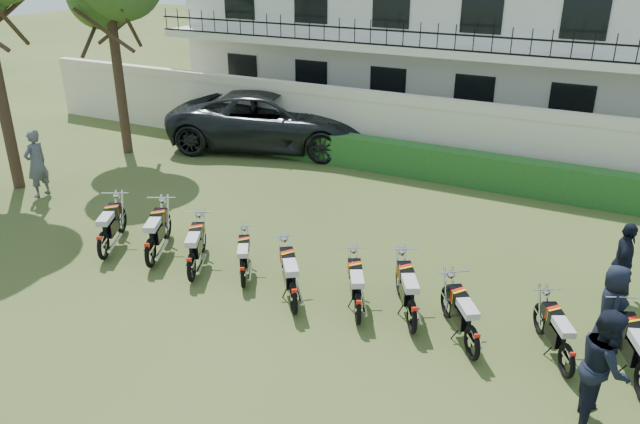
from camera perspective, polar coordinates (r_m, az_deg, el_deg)
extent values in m
plane|color=#36461C|center=(13.68, -3.67, -5.57)|extent=(100.00, 100.00, 0.00)
cube|color=beige|center=(20.07, 8.01, 6.92)|extent=(30.00, 0.30, 2.00)
cube|color=beige|center=(19.78, 8.19, 10.11)|extent=(30.00, 0.35, 0.30)
cube|color=#194318|center=(19.20, 9.93, 4.47)|extent=(18.00, 0.60, 1.00)
cube|color=silver|center=(25.22, 13.12, 15.72)|extent=(20.00, 8.00, 7.00)
cube|color=silver|center=(20.74, 9.65, 14.44)|extent=(20.00, 1.40, 0.25)
cube|color=black|center=(20.04, 9.17, 15.90)|extent=(20.00, 0.05, 0.05)
cube|color=black|center=(20.11, 9.08, 14.63)|extent=(20.00, 0.05, 0.05)
cube|color=black|center=(24.98, -7.00, 11.64)|extent=(1.30, 0.12, 2.20)
cube|color=black|center=(23.46, -0.77, 11.05)|extent=(1.30, 0.12, 2.20)
cube|color=black|center=(22.25, 6.19, 10.23)|extent=(1.30, 0.12, 2.20)
cube|color=black|center=(21.40, 13.78, 9.17)|extent=(1.30, 0.12, 2.20)
cube|color=black|center=(20.94, 21.80, 7.87)|extent=(1.30, 0.12, 2.20)
cube|color=black|center=(20.39, 23.31, 17.35)|extent=(1.30, 0.12, 2.20)
cylinder|color=#473323|center=(21.90, -17.94, 11.80)|extent=(0.32, 0.32, 5.25)
torus|color=black|center=(14.28, -20.01, -4.28)|extent=(0.39, 0.63, 0.66)
torus|color=black|center=(15.47, -18.41, -1.88)|extent=(0.39, 0.63, 0.66)
cube|color=black|center=(14.76, -19.33, -2.56)|extent=(0.45, 0.62, 0.33)
cube|color=black|center=(14.85, -19.19, -1.12)|extent=(0.48, 0.56, 0.24)
cube|color=red|center=(14.85, -19.20, -1.08)|extent=(0.26, 0.27, 0.25)
cube|color=yellow|center=(14.79, -19.27, -1.19)|extent=(0.24, 0.25, 0.25)
cube|color=#B3B3B3|center=(14.37, -19.85, -1.86)|extent=(0.51, 0.65, 0.13)
cylinder|color=silver|center=(15.03, -18.96, 0.55)|extent=(0.59, 0.33, 0.03)
torus|color=black|center=(13.60, -16.00, -5.11)|extent=(0.39, 0.65, 0.67)
torus|color=black|center=(14.83, -14.52, -2.48)|extent=(0.39, 0.65, 0.67)
cube|color=black|center=(14.09, -15.35, -3.24)|extent=(0.45, 0.63, 0.33)
cube|color=black|center=(14.19, -15.22, -1.70)|extent=(0.48, 0.57, 0.24)
cube|color=red|center=(14.18, -15.22, -1.66)|extent=(0.27, 0.28, 0.25)
cube|color=yellow|center=(14.12, -15.29, -1.77)|extent=(0.25, 0.25, 0.25)
cube|color=#B3B3B3|center=(13.69, -15.83, -2.51)|extent=(0.51, 0.66, 0.13)
cylinder|color=silver|center=(14.36, -14.99, 0.09)|extent=(0.61, 0.32, 0.03)
torus|color=black|center=(12.87, -12.20, -6.51)|extent=(0.38, 0.61, 0.64)
torus|color=black|center=(14.04, -11.17, -3.76)|extent=(0.38, 0.61, 0.64)
cube|color=black|center=(13.34, -11.76, -4.59)|extent=(0.43, 0.59, 0.31)
cube|color=black|center=(13.42, -11.67, -3.05)|extent=(0.46, 0.54, 0.23)
cube|color=red|center=(13.41, -11.68, -3.01)|extent=(0.25, 0.26, 0.24)
cube|color=yellow|center=(13.36, -11.72, -3.13)|extent=(0.23, 0.24, 0.24)
cube|color=#B3B3B3|center=(12.94, -12.10, -3.91)|extent=(0.49, 0.62, 0.12)
cylinder|color=silver|center=(13.58, -11.53, -1.25)|extent=(0.57, 0.32, 0.03)
torus|color=black|center=(12.56, -7.17, -7.15)|extent=(0.35, 0.51, 0.55)
torus|color=black|center=(13.58, -6.92, -4.64)|extent=(0.35, 0.51, 0.55)
cube|color=black|center=(12.96, -7.08, -5.42)|extent=(0.39, 0.51, 0.27)
cube|color=black|center=(13.03, -7.08, -4.05)|extent=(0.41, 0.47, 0.20)
cube|color=red|center=(13.03, -7.09, -4.01)|extent=(0.21, 0.23, 0.21)
cube|color=yellow|center=(12.98, -7.10, -4.12)|extent=(0.19, 0.22, 0.21)
cube|color=#B3B3B3|center=(12.62, -7.19, -4.84)|extent=(0.44, 0.54, 0.11)
cylinder|color=silver|center=(13.17, -7.08, -2.42)|extent=(0.48, 0.30, 0.03)
torus|color=black|center=(11.52, -1.99, -9.78)|extent=(0.46, 0.57, 0.64)
torus|color=black|center=(12.68, -2.85, -6.43)|extent=(0.46, 0.57, 0.64)
cube|color=black|center=(11.96, -2.42, -7.51)|extent=(0.50, 0.58, 0.32)
cube|color=black|center=(12.03, -2.60, -5.75)|extent=(0.50, 0.55, 0.23)
cube|color=red|center=(12.03, -2.60, -5.71)|extent=(0.23, 0.29, 0.24)
cube|color=yellow|center=(11.97, -2.56, -5.86)|extent=(0.20, 0.27, 0.24)
cube|color=#B3B3B3|center=(11.55, -2.26, -6.83)|extent=(0.55, 0.62, 0.13)
cylinder|color=silver|center=(12.18, -2.83, -3.69)|extent=(0.53, 0.41, 0.03)
torus|color=black|center=(11.28, 3.75, -10.72)|extent=(0.37, 0.57, 0.61)
torus|color=black|center=(12.36, 3.23, -7.37)|extent=(0.37, 0.57, 0.61)
cube|color=black|center=(11.70, 3.51, -8.49)|extent=(0.42, 0.56, 0.30)
cube|color=black|center=(11.75, 3.45, -6.79)|extent=(0.44, 0.52, 0.22)
cube|color=red|center=(11.75, 3.45, -6.75)|extent=(0.24, 0.25, 0.23)
cube|color=yellow|center=(11.70, 3.48, -6.90)|extent=(0.21, 0.23, 0.23)
cube|color=#B3B3B3|center=(11.31, 3.67, -7.88)|extent=(0.47, 0.59, 0.12)
cylinder|color=silver|center=(11.88, 3.36, -4.78)|extent=(0.54, 0.31, 0.03)
torus|color=black|center=(11.10, 9.02, -11.49)|extent=(0.40, 0.61, 0.65)
torus|color=black|center=(12.24, 7.83, -7.82)|extent=(0.40, 0.61, 0.65)
cube|color=black|center=(11.53, 8.49, -9.04)|extent=(0.45, 0.60, 0.32)
cube|color=black|center=(11.59, 8.36, -7.20)|extent=(0.48, 0.55, 0.23)
cube|color=red|center=(11.58, 8.36, -7.16)|extent=(0.25, 0.27, 0.24)
cube|color=yellow|center=(11.53, 8.42, -7.32)|extent=(0.23, 0.25, 0.24)
cube|color=#B3B3B3|center=(11.12, 8.85, -8.40)|extent=(0.51, 0.63, 0.13)
cylinder|color=silver|center=(11.72, 8.16, -5.02)|extent=(0.57, 0.34, 0.03)
torus|color=black|center=(10.71, 14.97, -13.64)|extent=(0.43, 0.56, 0.62)
torus|color=black|center=(11.71, 12.58, -9.85)|extent=(0.43, 0.56, 0.62)
cube|color=black|center=(11.08, 13.88, -11.16)|extent=(0.47, 0.57, 0.31)
cube|color=black|center=(11.11, 13.59, -9.32)|extent=(0.48, 0.53, 0.22)
cube|color=red|center=(11.10, 13.60, -9.27)|extent=(0.23, 0.27, 0.23)
cube|color=yellow|center=(11.05, 13.71, -9.44)|extent=(0.20, 0.25, 0.23)
cube|color=#B3B3B3|center=(10.69, 14.56, -10.57)|extent=(0.52, 0.60, 0.12)
cylinder|color=silver|center=(11.21, 13.17, -7.12)|extent=(0.52, 0.37, 0.03)
torus|color=black|center=(10.83, 22.81, -14.52)|extent=(0.35, 0.56, 0.59)
torus|color=black|center=(11.75, 20.49, -10.89)|extent=(0.35, 0.56, 0.59)
cube|color=black|center=(11.16, 21.80, -12.17)|extent=(0.40, 0.55, 0.29)
cube|color=black|center=(11.19, 21.58, -10.44)|extent=(0.42, 0.50, 0.21)
cube|color=red|center=(11.18, 21.59, -10.40)|extent=(0.23, 0.24, 0.22)
cube|color=yellow|center=(11.14, 21.70, -10.56)|extent=(0.21, 0.23, 0.22)
cube|color=#B3B3B3|center=(10.81, 22.54, -11.65)|extent=(0.45, 0.57, 0.12)
cylinder|color=silver|center=(11.28, 21.24, -8.37)|extent=(0.52, 0.30, 0.03)
torus|color=black|center=(11.75, 26.33, -11.76)|extent=(0.34, 0.65, 0.66)
imported|color=black|center=(21.87, -4.35, 8.38)|extent=(7.65, 5.15, 1.95)
imported|color=#5D5E63|center=(19.15, -24.51, 4.07)|extent=(0.49, 0.72, 1.92)
imported|color=black|center=(10.24, 24.53, -12.72)|extent=(0.85, 1.01, 1.87)
imported|color=black|center=(12.04, 25.12, -7.93)|extent=(0.65, 0.87, 1.61)
imported|color=black|center=(13.64, 25.97, -4.20)|extent=(0.47, 1.01, 1.68)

